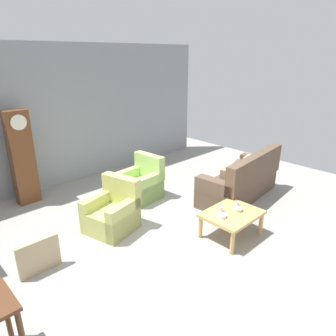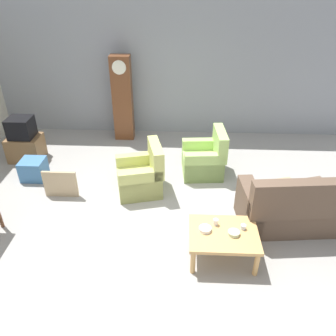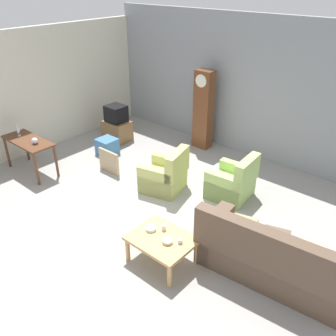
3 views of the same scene
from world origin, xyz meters
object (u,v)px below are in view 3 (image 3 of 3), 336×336
object	(u,v)px
armchair_olive_far	(232,184)
cup_blue_rimmed	(180,241)
armchair_olive_near	(165,176)
bowl_shallow_green	(167,241)
coffee_table_wood	(162,241)
tv_stand_cabinet	(117,131)
storage_box_blue	(107,146)
wine_glass_tall	(17,127)
framed_picture_leaning	(109,161)
glass_dome_cloche	(35,141)
wine_glass_mid	(18,130)
console_table_dark	(29,145)
tv_crt	(116,114)
grandfather_clock	(203,110)
cup_white_porcelain	(164,227)
bowl_white_stacked	(151,228)
couch_floral	(270,259)

from	to	relation	value
armchair_olive_far	cup_blue_rimmed	world-z (taller)	armchair_olive_far
armchair_olive_near	bowl_shallow_green	size ratio (longest dim) A/B	5.81
coffee_table_wood	tv_stand_cabinet	distance (m)	4.72
cup_blue_rimmed	armchair_olive_near	bearing A→B (deg)	137.08
tv_stand_cabinet	storage_box_blue	world-z (taller)	tv_stand_cabinet
storage_box_blue	wine_glass_tall	bearing A→B (deg)	-124.36
framed_picture_leaning	cup_blue_rimmed	xyz separation A→B (m)	(3.03, -1.24, 0.22)
storage_box_blue	bowl_shallow_green	bearing A→B (deg)	-28.05
glass_dome_cloche	wine_glass_mid	size ratio (longest dim) A/B	0.62
armchair_olive_far	console_table_dark	size ratio (longest dim) A/B	0.71
armchair_olive_near	tv_crt	distance (m)	2.82
armchair_olive_far	wine_glass_mid	size ratio (longest dim) A/B	4.28
armchair_olive_near	grandfather_clock	distance (m)	2.36
console_table_dark	cup_blue_rimmed	size ratio (longest dim) A/B	17.87
console_table_dark	bowl_shallow_green	xyz separation A→B (m)	(4.20, -0.26, -0.19)
glass_dome_cloche	cup_white_porcelain	world-z (taller)	glass_dome_cloche
bowl_white_stacked	cup_blue_rimmed	bearing A→B (deg)	6.28
couch_floral	wine_glass_tall	bearing A→B (deg)	-175.73
couch_floral	bowl_white_stacked	world-z (taller)	couch_floral
armchair_olive_far	glass_dome_cloche	world-z (taller)	armchair_olive_far
armchair_olive_near	bowl_white_stacked	xyz separation A→B (m)	(1.07, -1.55, 0.16)
coffee_table_wood	grandfather_clock	distance (m)	4.29
console_table_dark	framed_picture_leaning	bearing A→B (deg)	40.08
tv_stand_cabinet	glass_dome_cloche	xyz separation A→B (m)	(0.15, -2.40, 0.57)
couch_floral	cup_white_porcelain	distance (m)	1.62
armchair_olive_far	couch_floral	bearing A→B (deg)	-43.94
wine_glass_tall	wine_glass_mid	size ratio (longest dim) A/B	0.98
tv_stand_cabinet	wine_glass_mid	bearing A→B (deg)	-100.88
cup_white_porcelain	wine_glass_mid	world-z (taller)	wine_glass_mid
cup_blue_rimmed	bowl_shallow_green	size ratio (longest dim) A/B	0.45
armchair_olive_near	console_table_dark	xyz separation A→B (m)	(-2.73, -1.36, 0.35)
armchair_olive_far	wine_glass_tall	bearing A→B (deg)	-156.31
storage_box_blue	tv_crt	bearing A→B (deg)	121.03
cup_white_porcelain	bowl_white_stacked	world-z (taller)	cup_white_porcelain
couch_floral	tv_stand_cabinet	world-z (taller)	couch_floral
framed_picture_leaning	bowl_shallow_green	size ratio (longest dim) A/B	3.67
console_table_dark	armchair_olive_far	bearing A→B (deg)	27.16
bowl_white_stacked	wine_glass_tall	world-z (taller)	wine_glass_tall
armchair_olive_near	armchair_olive_far	distance (m)	1.35
armchair_olive_near	bowl_shallow_green	bearing A→B (deg)	-47.80
couch_floral	bowl_white_stacked	distance (m)	1.81
console_table_dark	storage_box_blue	world-z (taller)	console_table_dark
armchair_olive_far	tv_crt	bearing A→B (deg)	174.08
tv_crt	wine_glass_tall	xyz separation A→B (m)	(-0.65, -2.33, 0.17)
coffee_table_wood	wine_glass_tall	size ratio (longest dim) A/B	4.54
armchair_olive_near	wine_glass_tall	xyz separation A→B (m)	(-3.24, -1.29, 0.60)
coffee_table_wood	cup_blue_rimmed	distance (m)	0.31
tv_crt	bowl_shallow_green	xyz separation A→B (m)	(4.05, -2.66, -0.27)
console_table_dark	tv_crt	xyz separation A→B (m)	(0.14, 2.40, 0.08)
bowl_white_stacked	wine_glass_tall	size ratio (longest dim) A/B	0.81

